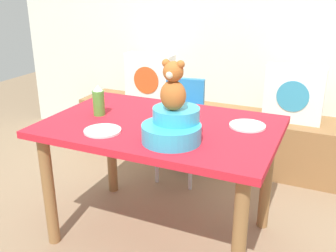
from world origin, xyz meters
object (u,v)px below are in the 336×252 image
Objects in this scene: pillow_floral_left at (150,79)px; highchair at (181,116)px; infant_seat_teal at (173,127)px; ketchup_bottle at (99,101)px; pillow_floral_right at (294,94)px; dinner_plate_near at (247,126)px; dinner_plate_far at (103,131)px; teddy_bear at (173,87)px; coffee_mug at (172,107)px; dining_table at (161,141)px.

highchair is at bearing -41.11° from pillow_floral_left.
infant_seat_teal is 0.59m from ketchup_bottle.
pillow_floral_right is 2.20× the size of dinner_plate_near.
highchair is at bearing 86.97° from dinner_plate_far.
dinner_plate_near is at bearing 48.93° from infant_seat_teal.
highchair is 3.95× the size of dinner_plate_far.
pillow_floral_right is 1.43m from infant_seat_teal.
teddy_bear reaches higher than pillow_floral_right.
ketchup_bottle is 0.30m from dinner_plate_far.
coffee_mug is at bearing 114.28° from infant_seat_teal.
dinner_plate_far is (0.17, -0.23, -0.08)m from ketchup_bottle.
pillow_floral_left reaches higher than dinner_plate_near.
coffee_mug is at bearing 60.55° from dinner_plate_far.
dinner_plate_near is at bearing 17.86° from dining_table.
highchair reaches higher than dining_table.
coffee_mug is 0.60× the size of dinner_plate_near.
pillow_floral_left is 1.47m from dinner_plate_far.
dining_table is (0.65, -1.16, -0.05)m from pillow_floral_left.
dining_table is at bearing -60.60° from pillow_floral_left.
ketchup_bottle is at bearing -130.11° from pillow_floral_right.
dinner_plate_near is at bearing 29.71° from dinner_plate_far.
dining_table is 0.45m from ketchup_bottle.
ketchup_bottle reaches higher than pillow_floral_right.
dining_table is at bearing 129.11° from teddy_bear.
infant_seat_teal is at bearing -70.29° from highchair.
pillow_floral_right is 2.20× the size of dinner_plate_far.
pillow_floral_right is at bearing 28.48° from highchair.
dinner_plate_far is at bearing -172.85° from infant_seat_teal.
pillow_floral_left is 1.76× the size of teddy_bear.
ketchup_bottle is at bearing 126.85° from dinner_plate_far.
pillow_floral_left is at bearing 123.14° from coffee_mug.
highchair is at bearing -151.52° from pillow_floral_right.
highchair is 1.04m from infant_seat_teal.
dinner_plate_far is at bearing -133.09° from dining_table.
dining_table is 0.35m from dinner_plate_far.
pillow_floral_right and infant_seat_teal have the same top height.
highchair is 6.58× the size of coffee_mug.
ketchup_bottle is at bearing 162.13° from teddy_bear.
pillow_floral_right is at bearing 72.42° from infant_seat_teal.
pillow_floral_right is 1.02m from dinner_plate_near.
teddy_bear reaches higher than coffee_mug.
ketchup_bottle is at bearing 162.17° from infant_seat_teal.
ketchup_bottle reaches higher than dining_table.
highchair is 0.85m from ketchup_bottle.
highchair is 4.27× the size of ketchup_bottle.
teddy_bear is (-0.43, -1.36, 0.34)m from pillow_floral_right.
dining_table is 3.97× the size of infant_seat_teal.
coffee_mug is (-0.16, 0.36, -0.23)m from teddy_bear.
ketchup_bottle is (-0.22, -0.76, 0.31)m from highchair.
dinner_plate_far is (0.42, -1.40, 0.07)m from pillow_floral_left.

